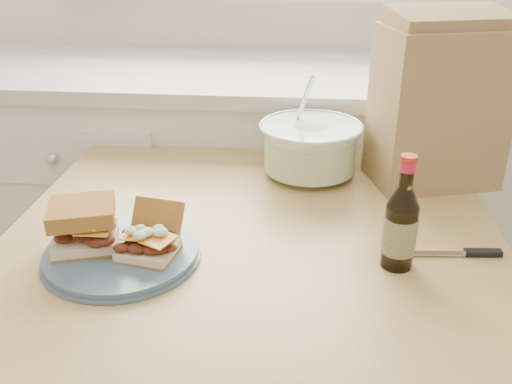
# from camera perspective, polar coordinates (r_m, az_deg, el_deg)

# --- Properties ---
(cabinet_run) EXTENTS (2.50, 0.64, 0.94)m
(cabinet_run) POSITION_cam_1_polar(r_m,az_deg,el_deg) (1.91, -0.77, -1.35)
(cabinet_run) COLOR white
(cabinet_run) RESTS_ON ground
(dining_table) EXTENTS (0.96, 0.96, 0.79)m
(dining_table) POSITION_cam_1_polar(r_m,az_deg,el_deg) (1.16, -0.34, -9.24)
(dining_table) COLOR tan
(dining_table) RESTS_ON ground
(plate) EXTENTS (0.27, 0.27, 0.02)m
(plate) POSITION_cam_1_polar(r_m,az_deg,el_deg) (1.04, -13.27, -6.03)
(plate) COLOR #455C6F
(plate) RESTS_ON dining_table
(sandwich_left) EXTENTS (0.14, 0.13, 0.08)m
(sandwich_left) POSITION_cam_1_polar(r_m,az_deg,el_deg) (1.05, -16.87, -3.15)
(sandwich_left) COLOR beige
(sandwich_left) RESTS_ON plate
(sandwich_right) EXTENTS (0.11, 0.14, 0.08)m
(sandwich_right) POSITION_cam_1_polar(r_m,az_deg,el_deg) (1.02, -10.46, -4.34)
(sandwich_right) COLOR beige
(sandwich_right) RESTS_ON plate
(coleslaw_bowl) EXTENTS (0.24, 0.24, 0.24)m
(coleslaw_bowl) POSITION_cam_1_polar(r_m,az_deg,el_deg) (1.33, 5.42, 4.21)
(coleslaw_bowl) COLOR white
(coleslaw_bowl) RESTS_ON dining_table
(beer_bottle) EXTENTS (0.06, 0.06, 0.21)m
(beer_bottle) POSITION_cam_1_polar(r_m,az_deg,el_deg) (0.99, 14.25, -3.32)
(beer_bottle) COLOR black
(beer_bottle) RESTS_ON dining_table
(knife) EXTENTS (0.17, 0.03, 0.01)m
(knife) POSITION_cam_1_polar(r_m,az_deg,el_deg) (1.10, 20.72, -5.72)
(knife) COLOR silver
(knife) RESTS_ON dining_table
(paper_bag) EXTENTS (0.30, 0.24, 0.35)m
(paper_bag) POSITION_cam_1_polar(r_m,az_deg,el_deg) (1.32, 17.79, 8.06)
(paper_bag) COLOR #9A794A
(paper_bag) RESTS_ON dining_table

